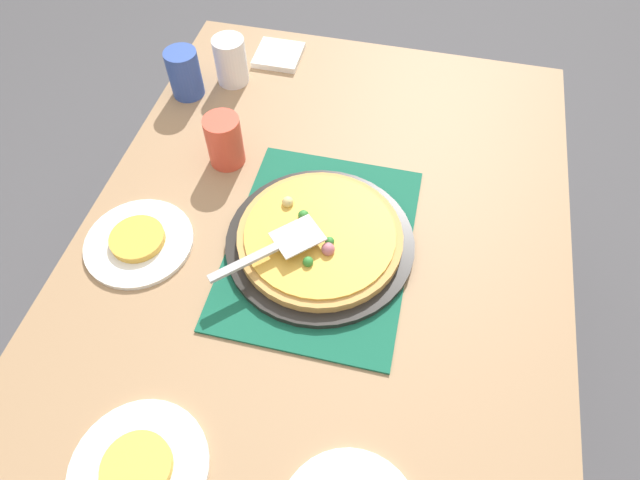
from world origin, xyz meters
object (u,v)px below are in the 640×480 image
pizza (320,236)px  served_slice_right (137,467)px  pizza_server (276,247)px  napkin_stack (279,55)px  pizza_pan (320,242)px  plate_near_left (139,242)px  cup_corner (185,73)px  cup_near (231,61)px  plate_far_right (139,469)px  cup_far (224,141)px  served_slice_left (137,239)px

pizza → served_slice_right: 0.51m
pizza → pizza_server: pizza_server is taller
pizza_server → napkin_stack: (-0.65, -0.18, -0.06)m
napkin_stack → served_slice_right: bearing=3.8°
served_slice_right → napkin_stack: served_slice_right is taller
pizza_pan → pizza_server: size_ratio=1.95×
pizza_pan → pizza_server: bearing=-45.6°
pizza → plate_near_left: size_ratio=1.50×
cup_corner → cup_near: bearing=127.6°
napkin_stack → plate_far_right: bearing=3.8°
pizza → plate_near_left: bearing=-77.7°
cup_far → pizza_server: (0.25, 0.19, 0.01)m
served_slice_left → pizza_pan: bearing=102.3°
cup_far → napkin_stack: size_ratio=1.00×
plate_far_right → pizza_server: (-0.41, 0.11, 0.06)m
plate_far_right → pizza_server: size_ratio=1.13×
pizza_server → served_slice_right: bearing=-14.8°
cup_far → served_slice_left: bearing=-20.7°
plate_far_right → served_slice_left: (-0.40, -0.18, 0.01)m
plate_near_left → cup_corner: 0.47m
plate_far_right → napkin_stack: 1.07m
served_slice_left → pizza_server: 0.29m
plate_near_left → pizza_server: (-0.01, 0.29, 0.06)m
cup_far → pizza_server: cup_far is taller
served_slice_right → cup_far: cup_far is taller
served_slice_left → pizza_server: size_ratio=0.57×
plate_far_right → cup_far: 0.68m
cup_far → cup_near: bearing=-164.2°
served_slice_right → napkin_stack: (-1.06, -0.07, -0.01)m
plate_far_right → cup_near: bearing=-170.5°
plate_near_left → cup_near: 0.54m
pizza_pan → plate_far_right: bearing=-20.4°
plate_far_right → napkin_stack: napkin_stack is taller
pizza → plate_far_right: (0.48, -0.18, -0.03)m
plate_near_left → pizza: bearing=102.3°
served_slice_left → cup_near: size_ratio=0.92×
pizza_pan → plate_far_right: pizza_pan is taller
pizza → served_slice_left: bearing=-77.7°
plate_near_left → served_slice_right: size_ratio=2.00×
served_slice_right → cup_near: cup_near is taller
pizza_pan → pizza: (0.00, -0.00, 0.02)m
cup_corner → pizza_server: 0.58m
served_slice_left → cup_far: size_ratio=0.92×
pizza_pan → served_slice_right: size_ratio=3.45×
pizza → pizza_server: bearing=-45.5°
cup_corner → napkin_stack: bearing=136.5°
plate_far_right → served_slice_right: size_ratio=2.00×
plate_far_right → cup_near: size_ratio=1.83×
plate_far_right → pizza_server: pizza_server is taller
cup_corner → pizza_server: cup_corner is taller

